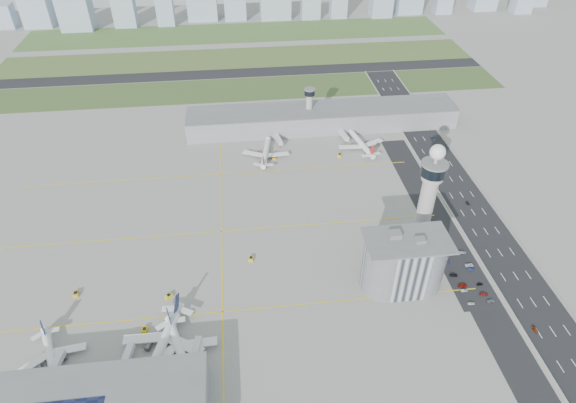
{
  "coord_description": "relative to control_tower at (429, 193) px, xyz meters",
  "views": [
    {
      "loc": [
        -25.77,
        -186.06,
        187.82
      ],
      "look_at": [
        0.0,
        35.0,
        15.0
      ],
      "focal_mm": 30.0,
      "sensor_mm": 36.0,
      "label": 1
    }
  ],
  "objects": [
    {
      "name": "tug_5",
      "position": [
        -26.5,
        95.16,
        -34.0
      ],
      "size": [
        3.51,
        4.21,
        2.09
      ],
      "primitive_type": null,
      "rotation": [
        0.0,
        0.0,
        2.81
      ],
      "color": "gold",
      "rests_on": "ground"
    },
    {
      "name": "car_hw_0",
      "position": [
        34.92,
        -66.18,
        -34.39
      ],
      "size": [
        1.72,
        3.87,
        1.29
      ],
      "primitive_type": "imported",
      "rotation": [
        0.0,
        0.0,
        0.05
      ],
      "color": "maroon",
      "rests_on": "ground"
    },
    {
      "name": "parking_lot",
      "position": [
        16.0,
        -30.0,
        -34.99
      ],
      "size": [
        20.0,
        44.0,
        0.1
      ],
      "primitive_type": "cube",
      "color": "black",
      "rests_on": "ground"
    },
    {
      "name": "jet_bridge_near_2",
      "position": [
        -125.0,
        -69.0,
        -32.19
      ],
      "size": [
        5.39,
        14.31,
        5.7
      ],
      "primitive_type": null,
      "rotation": [
        0.0,
        0.0,
        1.4
      ],
      "color": "silver",
      "rests_on": "ground"
    },
    {
      "name": "taxiway_line_h_2",
      "position": [
        -112.0,
        82.0,
        -35.04
      ],
      "size": [
        260.0,
        0.6,
        0.01
      ],
      "primitive_type": "cube",
      "color": "yellow",
      "rests_on": "ground"
    },
    {
      "name": "runway",
      "position": [
        -92.0,
        254.0,
        -34.98
      ],
      "size": [
        480.0,
        22.0,
        0.1
      ],
      "primitive_type": "cube",
      "color": "black",
      "rests_on": "ground"
    },
    {
      "name": "airplane_near_a",
      "position": [
        -187.4,
        -57.76,
        -29.98
      ],
      "size": [
        42.6,
        45.41,
        10.12
      ],
      "primitive_type": null,
      "rotation": [
        0.0,
        0.0,
        -1.16
      ],
      "color": "white",
      "rests_on": "ground"
    },
    {
      "name": "jet_bridge_near_0",
      "position": [
        -185.0,
        -69.0,
        -32.19
      ],
      "size": [
        5.39,
        14.31,
        5.7
      ],
      "primitive_type": null,
      "rotation": [
        0.0,
        0.0,
        1.4
      ],
      "color": "silver",
      "rests_on": "ground"
    },
    {
      "name": "taxiway_line_v",
      "position": [
        -112.0,
        22.0,
        -35.04
      ],
      "size": [
        0.6,
        260.0,
        0.01
      ],
      "primitive_type": "cube",
      "color": "yellow",
      "rests_on": "ground"
    },
    {
      "name": "jet_bridge_near_1",
      "position": [
        -155.0,
        -69.0,
        -32.19
      ],
      "size": [
        5.39,
        14.31,
        5.7
      ],
      "primitive_type": null,
      "rotation": [
        0.0,
        0.0,
        1.4
      ],
      "color": "silver",
      "rests_on": "ground"
    },
    {
      "name": "control_tower",
      "position": [
        0.0,
        0.0,
        0.0
      ],
      "size": [
        14.0,
        14.0,
        64.5
      ],
      "color": "#ADAAA5",
      "rests_on": "ground"
    },
    {
      "name": "car_hw_4",
      "position": [
        35.53,
        169.76,
        -34.49
      ],
      "size": [
        1.51,
        3.29,
        1.09
      ],
      "primitive_type": "imported",
      "rotation": [
        0.0,
        0.0,
        0.07
      ],
      "color": "#9E9FA7",
      "rests_on": "ground"
    },
    {
      "name": "tug_1",
      "position": [
        -148.6,
        -45.22,
        -34.06
      ],
      "size": [
        2.93,
        3.77,
        1.97
      ],
      "primitive_type": null,
      "rotation": [
        0.0,
        0.0,
        2.95
      ],
      "color": "#F2C701",
      "rests_on": "ground"
    },
    {
      "name": "ground",
      "position": [
        -72.0,
        -8.0,
        -35.04
      ],
      "size": [
        1000.0,
        1000.0,
        0.0
      ],
      "primitive_type": "plane",
      "color": "#9A978F"
    },
    {
      "name": "car_hw_2",
      "position": [
        48.98,
        111.59,
        -34.49
      ],
      "size": [
        2.37,
        4.2,
        1.11
      ],
      "primitive_type": "imported",
      "rotation": [
        0.0,
        0.0,
        -0.14
      ],
      "color": "navy",
      "rests_on": "ground"
    },
    {
      "name": "jet_bridge_far_0",
      "position": [
        -70.0,
        124.0,
        -32.19
      ],
      "size": [
        5.39,
        14.31,
        5.7
      ],
      "primitive_type": null,
      "rotation": [
        0.0,
        0.0,
        -1.4
      ],
      "color": "silver",
      "rests_on": "ground"
    },
    {
      "name": "tug_3",
      "position": [
        -96.04,
        -3.53,
        -34.02
      ],
      "size": [
        3.14,
        3.96,
        2.03
      ],
      "primitive_type": null,
      "rotation": [
        0.0,
        0.0,
        2.91
      ],
      "color": "yellow",
      "rests_on": "ground"
    },
    {
      "name": "airplane_near_b",
      "position": [
        -138.97,
        -56.39,
        -28.63
      ],
      "size": [
        50.54,
        55.11,
        12.81
      ],
      "primitive_type": null,
      "rotation": [
        0.0,
        0.0,
        -1.87
      ],
      "color": "white",
      "rests_on": "ground"
    },
    {
      "name": "barrier_right",
      "position": [
        57.0,
        -8.0,
        -34.44
      ],
      "size": [
        0.6,
        500.0,
        1.2
      ],
      "primitive_type": "cube",
      "color": "#9E9E99",
      "rests_on": "ground"
    },
    {
      "name": "airplane_far_b",
      "position": [
        -8.35,
        106.2,
        -29.16
      ],
      "size": [
        43.21,
        48.15,
        11.75
      ],
      "primitive_type": null,
      "rotation": [
        0.0,
        0.0,
        1.77
      ],
      "color": "white",
      "rests_on": "ground"
    },
    {
      "name": "barrier_left",
      "position": [
        29.0,
        -8.0,
        -34.44
      ],
      "size": [
        0.6,
        500.0,
        1.2
      ],
      "primitive_type": "cube",
      "color": "#9E9E99",
      "rests_on": "ground"
    },
    {
      "name": "car_lot_2",
      "position": [
        11.94,
        -35.67,
        -34.39
      ],
      "size": [
        4.85,
        2.58,
        1.3
      ],
      "primitive_type": "imported",
      "rotation": [
        0.0,
        0.0,
        1.66
      ],
      "color": "maroon",
      "rests_on": "ground"
    },
    {
      "name": "car_lot_8",
      "position": [
        21.29,
        -35.71,
        -34.5
      ],
      "size": [
        3.3,
        1.59,
        1.09
      ],
      "primitive_type": "imported",
      "rotation": [
        0.0,
        0.0,
        1.67
      ],
      "color": "black",
      "rests_on": "ground"
    },
    {
      "name": "car_lot_9",
      "position": [
        21.06,
        -25.02,
        -34.45
      ],
      "size": [
        3.71,
        1.57,
        1.19
      ],
      "primitive_type": "imported",
      "rotation": [
        0.0,
        0.0,
        1.48
      ],
      "color": "navy",
      "rests_on": "ground"
    },
    {
      "name": "admin_building",
      "position": [
        -20.01,
        -30.0,
        -19.74
      ],
      "size": [
        42.0,
        24.0,
        33.5
      ],
      "color": "#B2B2B7",
      "rests_on": "ground"
    },
    {
      "name": "car_lot_3",
      "position": [
        10.19,
        -28.02,
        -34.43
      ],
      "size": [
        4.33,
        2.04,
        1.22
      ],
      "primitive_type": "imported",
      "rotation": [
        0.0,
        0.0,
        1.49
      ],
      "color": "black",
      "rests_on": "ground"
    },
    {
      "name": "skyline_bldg_6",
      "position": [
        -174.68,
        409.9,
        -12.44
      ],
      "size": [
        20.04,
        16.03,
        45.2
      ],
      "primitive_type": "cube",
      "color": "#9EADC1",
      "rests_on": "ground"
    },
    {
      "name": "airplane_far_a",
      "position": [
        -79.37,
        101.79,
        -29.45
      ],
      "size": [
        40.47,
        45.31,
        11.19
      ],
      "primitive_type": null,
      "rotation": [
        0.0,
        0.0,
        1.39
      ],
      "color": "white",
      "rests_on": "ground"
    },
    {
      "name": "car_lot_5",
      "position": [
        11.85,
        -11.51,
        -34.38
      ],
      "size": [
        4.01,
        1.43,
        1.32
      ],
      "primitive_type": "imported",
      "rotation": [
        0.0,
        0.0,
        1.56
      ],
      "color": "silver",
      "rests_on": "ground"
    },
    {
      "name": "skyline_bldg_10",
      "position": [
        1.27,
        415.68,
        -21.17
      ],
      "size": [
        23.01,
        18.41,
        27.75
      ],
      "primitive_type": "cube",
      "color": "#9EADC1",
      "rests_on": "ground"
    },
    {
      "name": "car_lot_0",
      "position": [
        11.43,
        -47.63,
        -34.45
      ],
      "size": [
        3.53,
        1.5,
        1.19
      ],
      "primitive_type": "imported",
      "rotation": [
        0.0,
        0.0,
        1.54
      ],
      "color": "silver",
      "rests_on": "ground"
    },
    {
      "name": "car_lot_10",
      "position": [
        21.45,
        -21.98,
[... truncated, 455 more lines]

